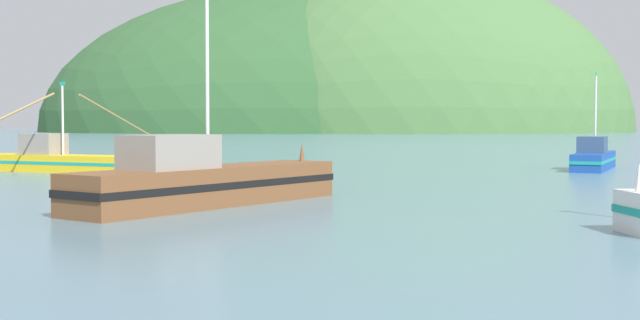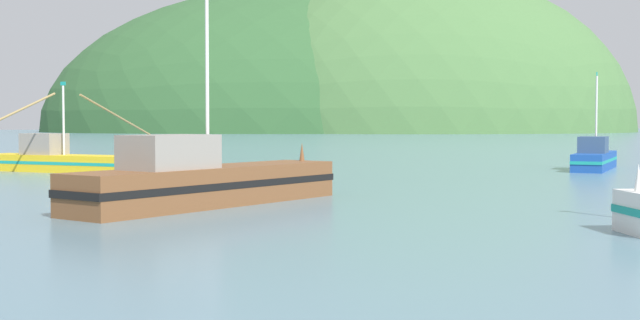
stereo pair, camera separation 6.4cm
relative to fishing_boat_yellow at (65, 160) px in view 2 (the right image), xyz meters
name	(u,v)px [view 2 (the right image)]	position (x,y,z in m)	size (l,w,h in m)	color
hill_far_center	(422,132)	(86.90, 171.19, -0.66)	(119.33, 95.46, 87.02)	#47703D
hill_mid_right	(310,131)	(60.71, 194.87, -0.66)	(153.16, 122.53, 83.65)	#2D562D
fishing_boat_yellow	(65,160)	(0.00, 0.00, 0.00)	(11.99, 14.68, 4.98)	gold
fishing_boat_blue	(595,158)	(29.74, -5.05, 0.00)	(6.36, 7.33, 5.67)	#19479E
fishing_boat_brown	(205,181)	(5.40, -20.74, 0.16)	(9.93, 8.77, 7.44)	brown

